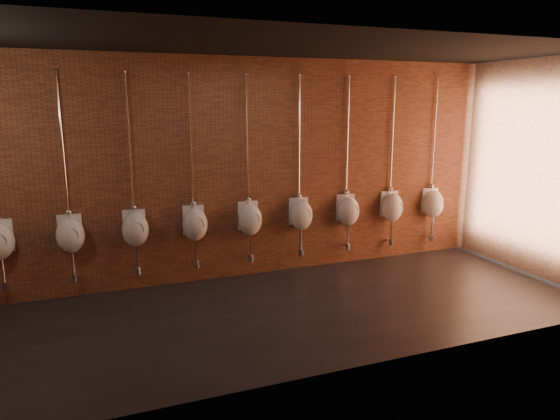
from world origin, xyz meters
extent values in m
plane|color=black|center=(0.00, 0.00, 0.00)|extent=(8.50, 8.50, 0.00)
cube|color=black|center=(0.00, 0.00, 3.20)|extent=(8.50, 3.00, 0.04)
cube|color=brown|center=(0.00, 1.50, 1.60)|extent=(8.50, 0.04, 3.20)
cube|color=brown|center=(0.00, -1.50, 1.60)|extent=(8.50, 0.04, 3.20)
cube|color=brown|center=(4.25, 0.00, 1.60)|extent=(0.04, 3.00, 3.20)
cube|color=white|center=(-3.04, 1.48, 0.93)|extent=(0.30, 0.06, 0.42)
cylinder|color=silver|center=(-3.04, 1.37, 0.53)|extent=(0.03, 0.03, 0.35)
cylinder|color=silver|center=(-3.04, 1.37, 0.30)|extent=(0.08, 0.08, 0.11)
cylinder|color=silver|center=(-3.04, 1.44, 0.30)|extent=(0.03, 0.15, 0.03)
ellipsoid|color=white|center=(-2.23, 1.37, 0.88)|extent=(0.38, 0.34, 0.47)
cube|color=white|center=(-2.23, 1.48, 0.93)|extent=(0.30, 0.06, 0.42)
cylinder|color=#A1A1A1|center=(-2.23, 1.25, 0.91)|extent=(0.21, 0.04, 0.21)
cylinder|color=silver|center=(-2.23, 1.46, 2.03)|extent=(0.02, 0.02, 1.83)
sphere|color=silver|center=(-2.23, 1.45, 1.17)|extent=(0.08, 0.08, 0.08)
cylinder|color=silver|center=(-2.23, 1.46, 2.95)|extent=(0.06, 0.06, 0.01)
cylinder|color=silver|center=(-2.23, 1.37, 0.53)|extent=(0.03, 0.03, 0.35)
cylinder|color=silver|center=(-2.23, 1.37, 0.30)|extent=(0.08, 0.08, 0.11)
cylinder|color=silver|center=(-2.23, 1.44, 0.30)|extent=(0.03, 0.15, 0.03)
ellipsoid|color=white|center=(-1.41, 1.37, 0.88)|extent=(0.38, 0.34, 0.47)
cube|color=white|center=(-1.41, 1.48, 0.93)|extent=(0.30, 0.06, 0.42)
cylinder|color=#A1A1A1|center=(-1.41, 1.25, 0.91)|extent=(0.21, 0.04, 0.21)
cylinder|color=silver|center=(-1.41, 1.46, 2.03)|extent=(0.02, 0.02, 1.83)
sphere|color=silver|center=(-1.41, 1.45, 1.17)|extent=(0.08, 0.08, 0.08)
cylinder|color=silver|center=(-1.41, 1.46, 2.95)|extent=(0.06, 0.06, 0.01)
cylinder|color=silver|center=(-1.41, 1.37, 0.53)|extent=(0.03, 0.03, 0.35)
cylinder|color=silver|center=(-1.41, 1.37, 0.30)|extent=(0.08, 0.08, 0.11)
cylinder|color=silver|center=(-1.41, 1.44, 0.30)|extent=(0.03, 0.15, 0.03)
ellipsoid|color=white|center=(-0.60, 1.37, 0.88)|extent=(0.38, 0.34, 0.47)
cube|color=white|center=(-0.60, 1.48, 0.93)|extent=(0.30, 0.06, 0.42)
cylinder|color=#A1A1A1|center=(-0.60, 1.25, 0.91)|extent=(0.21, 0.04, 0.21)
cylinder|color=silver|center=(-0.60, 1.46, 2.03)|extent=(0.02, 0.02, 1.83)
sphere|color=silver|center=(-0.60, 1.45, 1.17)|extent=(0.08, 0.08, 0.08)
cylinder|color=silver|center=(-0.60, 1.46, 2.95)|extent=(0.06, 0.06, 0.01)
cylinder|color=silver|center=(-0.60, 1.37, 0.53)|extent=(0.03, 0.03, 0.35)
cylinder|color=silver|center=(-0.60, 1.37, 0.30)|extent=(0.08, 0.08, 0.11)
cylinder|color=silver|center=(-0.60, 1.44, 0.30)|extent=(0.03, 0.15, 0.03)
ellipsoid|color=white|center=(0.21, 1.37, 0.88)|extent=(0.38, 0.34, 0.47)
cube|color=white|center=(0.21, 1.48, 0.93)|extent=(0.30, 0.06, 0.42)
cylinder|color=#A1A1A1|center=(0.21, 1.25, 0.91)|extent=(0.21, 0.04, 0.21)
cylinder|color=silver|center=(0.21, 1.46, 2.03)|extent=(0.02, 0.02, 1.83)
sphere|color=silver|center=(0.21, 1.45, 1.17)|extent=(0.08, 0.08, 0.08)
cylinder|color=silver|center=(0.21, 1.46, 2.95)|extent=(0.06, 0.06, 0.01)
cylinder|color=silver|center=(0.21, 1.37, 0.53)|extent=(0.03, 0.03, 0.35)
cylinder|color=silver|center=(0.21, 1.37, 0.30)|extent=(0.08, 0.08, 0.11)
cylinder|color=silver|center=(0.21, 1.44, 0.30)|extent=(0.03, 0.15, 0.03)
ellipsoid|color=white|center=(1.03, 1.37, 0.88)|extent=(0.38, 0.34, 0.47)
cube|color=white|center=(1.03, 1.48, 0.93)|extent=(0.30, 0.06, 0.42)
cylinder|color=#A1A1A1|center=(1.03, 1.25, 0.91)|extent=(0.21, 0.04, 0.21)
cylinder|color=silver|center=(1.03, 1.46, 2.03)|extent=(0.02, 0.02, 1.83)
sphere|color=silver|center=(1.03, 1.45, 1.17)|extent=(0.08, 0.08, 0.08)
cylinder|color=silver|center=(1.03, 1.46, 2.95)|extent=(0.06, 0.06, 0.01)
cylinder|color=silver|center=(1.03, 1.37, 0.53)|extent=(0.03, 0.03, 0.35)
cylinder|color=silver|center=(1.03, 1.37, 0.30)|extent=(0.08, 0.08, 0.11)
cylinder|color=silver|center=(1.03, 1.44, 0.30)|extent=(0.03, 0.15, 0.03)
ellipsoid|color=white|center=(1.84, 1.37, 0.88)|extent=(0.38, 0.34, 0.47)
cube|color=white|center=(1.84, 1.48, 0.93)|extent=(0.30, 0.06, 0.42)
cylinder|color=#A1A1A1|center=(1.84, 1.25, 0.91)|extent=(0.21, 0.04, 0.21)
cylinder|color=silver|center=(1.84, 1.46, 2.03)|extent=(0.02, 0.02, 1.83)
sphere|color=silver|center=(1.84, 1.45, 1.17)|extent=(0.08, 0.08, 0.08)
cylinder|color=silver|center=(1.84, 1.46, 2.95)|extent=(0.06, 0.06, 0.01)
cylinder|color=silver|center=(1.84, 1.37, 0.53)|extent=(0.03, 0.03, 0.35)
cylinder|color=silver|center=(1.84, 1.37, 0.30)|extent=(0.08, 0.08, 0.11)
cylinder|color=silver|center=(1.84, 1.44, 0.30)|extent=(0.03, 0.15, 0.03)
ellipsoid|color=white|center=(2.65, 1.37, 0.88)|extent=(0.38, 0.34, 0.47)
cube|color=white|center=(2.65, 1.48, 0.93)|extent=(0.30, 0.06, 0.42)
cylinder|color=#A1A1A1|center=(2.65, 1.25, 0.91)|extent=(0.21, 0.04, 0.21)
cylinder|color=silver|center=(2.65, 1.46, 2.03)|extent=(0.02, 0.02, 1.83)
sphere|color=silver|center=(2.65, 1.45, 1.17)|extent=(0.08, 0.08, 0.08)
cylinder|color=silver|center=(2.65, 1.46, 2.95)|extent=(0.06, 0.06, 0.01)
cylinder|color=silver|center=(2.65, 1.37, 0.53)|extent=(0.03, 0.03, 0.35)
cylinder|color=silver|center=(2.65, 1.37, 0.30)|extent=(0.08, 0.08, 0.11)
cylinder|color=silver|center=(2.65, 1.44, 0.30)|extent=(0.03, 0.15, 0.03)
ellipsoid|color=white|center=(3.47, 1.37, 0.88)|extent=(0.38, 0.34, 0.47)
cube|color=white|center=(3.47, 1.48, 0.93)|extent=(0.30, 0.06, 0.42)
cylinder|color=#A1A1A1|center=(3.47, 1.25, 0.91)|extent=(0.21, 0.04, 0.21)
cylinder|color=silver|center=(3.47, 1.46, 2.03)|extent=(0.02, 0.02, 1.83)
sphere|color=silver|center=(3.47, 1.45, 1.17)|extent=(0.08, 0.08, 0.08)
cylinder|color=silver|center=(3.47, 1.46, 2.95)|extent=(0.06, 0.06, 0.01)
cylinder|color=silver|center=(3.47, 1.37, 0.53)|extent=(0.03, 0.03, 0.35)
cylinder|color=silver|center=(3.47, 1.37, 0.30)|extent=(0.08, 0.08, 0.11)
cylinder|color=silver|center=(3.47, 1.44, 0.30)|extent=(0.03, 0.15, 0.03)
camera|label=1|loc=(-1.92, -5.43, 2.57)|focal=32.00mm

